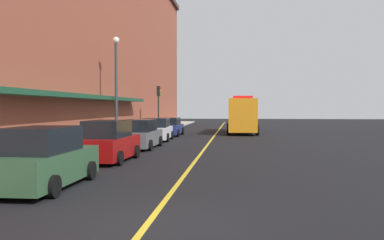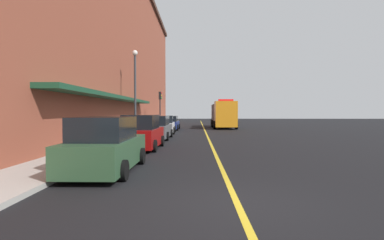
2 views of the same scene
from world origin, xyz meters
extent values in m
plane|color=black|center=(0.00, 25.00, 0.00)|extent=(112.00, 112.00, 0.00)
cube|color=#ADA8A0|center=(-6.20, 25.00, 0.07)|extent=(2.40, 70.00, 0.15)
cube|color=gold|center=(0.00, 25.00, 0.00)|extent=(0.16, 70.00, 0.01)
cube|color=brown|center=(-12.51, 24.00, 9.12)|extent=(10.23, 64.00, 18.24)
cube|color=#19472D|center=(-6.85, 16.00, 3.10)|extent=(1.20, 22.40, 0.24)
cube|color=#2D5133|center=(-4.03, 3.49, 0.65)|extent=(1.88, 4.66, 0.94)
cube|color=black|center=(-4.03, 3.26, 1.50)|extent=(1.69, 2.57, 0.77)
cylinder|color=black|center=(-4.97, 4.93, 0.32)|extent=(0.22, 0.64, 0.64)
cylinder|color=black|center=(-3.08, 4.93, 0.32)|extent=(0.22, 0.64, 0.64)
cylinder|color=black|center=(-4.98, 2.05, 0.32)|extent=(0.22, 0.64, 0.64)
cylinder|color=black|center=(-3.09, 2.04, 0.32)|extent=(0.22, 0.64, 0.64)
cube|color=maroon|center=(-3.94, 9.75, 0.65)|extent=(1.94, 4.33, 0.94)
cube|color=black|center=(-3.95, 9.54, 1.50)|extent=(1.70, 2.40, 0.77)
cylinder|color=black|center=(-4.82, 11.11, 0.32)|extent=(0.24, 0.65, 0.64)
cylinder|color=black|center=(-2.98, 11.05, 0.32)|extent=(0.24, 0.65, 0.64)
cylinder|color=black|center=(-4.90, 8.45, 0.32)|extent=(0.24, 0.65, 0.64)
cylinder|color=black|center=(-3.06, 8.40, 0.32)|extent=(0.24, 0.65, 0.64)
cube|color=#595B60|center=(-3.88, 15.91, 0.61)|extent=(1.82, 4.78, 0.87)
cube|color=black|center=(-3.88, 15.67, 1.40)|extent=(1.62, 2.64, 0.71)
cylinder|color=black|center=(-4.76, 17.40, 0.32)|extent=(0.23, 0.64, 0.64)
cylinder|color=black|center=(-2.97, 17.37, 0.32)|extent=(0.23, 0.64, 0.64)
cylinder|color=black|center=(-4.79, 14.45, 0.32)|extent=(0.23, 0.64, 0.64)
cylinder|color=black|center=(-3.01, 14.43, 0.32)|extent=(0.23, 0.64, 0.64)
cube|color=silver|center=(-4.02, 21.83, 0.59)|extent=(2.04, 4.39, 0.83)
cube|color=black|center=(-4.01, 21.61, 1.35)|extent=(1.78, 2.44, 0.68)
cylinder|color=black|center=(-5.02, 23.13, 0.32)|extent=(0.24, 0.65, 0.64)
cylinder|color=black|center=(-3.12, 23.20, 0.32)|extent=(0.24, 0.65, 0.64)
cylinder|color=black|center=(-4.92, 20.45, 0.32)|extent=(0.24, 0.65, 0.64)
cylinder|color=black|center=(-3.02, 20.52, 0.32)|extent=(0.24, 0.65, 0.64)
cube|color=navy|center=(-3.94, 27.27, 0.56)|extent=(1.92, 4.67, 0.78)
cube|color=black|center=(-3.95, 27.04, 1.27)|extent=(1.71, 2.58, 0.64)
cylinder|color=black|center=(-4.87, 28.72, 0.32)|extent=(0.23, 0.64, 0.64)
cylinder|color=black|center=(-2.98, 28.70, 0.32)|extent=(0.23, 0.64, 0.64)
cylinder|color=black|center=(-4.90, 25.84, 0.32)|extent=(0.23, 0.64, 0.64)
cylinder|color=black|center=(-3.02, 25.82, 0.32)|extent=(0.23, 0.64, 0.64)
cube|color=orange|center=(2.47, 28.14, 1.78)|extent=(2.48, 2.60, 2.96)
cube|color=#3F3F42|center=(2.47, 32.96, 1.66)|extent=(2.49, 6.31, 2.72)
cube|color=red|center=(2.47, 28.14, 3.38)|extent=(1.74, 0.60, 0.24)
cylinder|color=black|center=(3.73, 28.23, 0.50)|extent=(0.30, 1.00, 1.00)
cylinder|color=black|center=(1.21, 28.23, 0.50)|extent=(0.30, 1.00, 1.00)
cylinder|color=black|center=(3.73, 32.18, 0.50)|extent=(0.30, 1.00, 1.00)
cylinder|color=black|center=(1.21, 32.18, 0.50)|extent=(0.30, 1.00, 1.00)
cylinder|color=black|center=(3.72, 34.73, 0.50)|extent=(0.30, 1.00, 1.00)
cylinder|color=black|center=(1.21, 34.73, 0.50)|extent=(0.30, 1.00, 1.00)
cylinder|color=#4C4C51|center=(-5.35, 12.36, 0.68)|extent=(0.07, 0.07, 1.05)
cube|color=black|center=(-5.35, 12.36, 1.34)|extent=(0.14, 0.18, 0.28)
cylinder|color=#4C4C51|center=(-5.35, 24.06, 0.68)|extent=(0.07, 0.07, 1.05)
cube|color=black|center=(-5.35, 24.06, 1.34)|extent=(0.14, 0.18, 0.28)
cylinder|color=#4C4C51|center=(-5.35, 12.75, 0.68)|extent=(0.07, 0.07, 1.05)
cube|color=black|center=(-5.35, 12.75, 1.34)|extent=(0.14, 0.18, 0.28)
cylinder|color=#33383D|center=(-5.95, 17.77, 3.40)|extent=(0.18, 0.18, 6.50)
sphere|color=white|center=(-5.95, 17.77, 6.87)|extent=(0.44, 0.44, 0.44)
cylinder|color=#232326|center=(-5.30, 29.20, 1.85)|extent=(0.14, 0.14, 3.40)
cube|color=black|center=(-5.30, 29.20, 4.00)|extent=(0.28, 0.36, 0.90)
sphere|color=red|center=(-5.14, 29.20, 4.30)|extent=(0.16, 0.16, 0.16)
sphere|color=gold|center=(-5.14, 29.20, 4.00)|extent=(0.16, 0.16, 0.16)
sphere|color=green|center=(-5.14, 29.20, 3.70)|extent=(0.16, 0.16, 0.16)
camera|label=1|loc=(1.87, -8.77, 2.49)|focal=38.84mm
camera|label=2|loc=(-0.92, -6.81, 2.07)|focal=28.11mm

